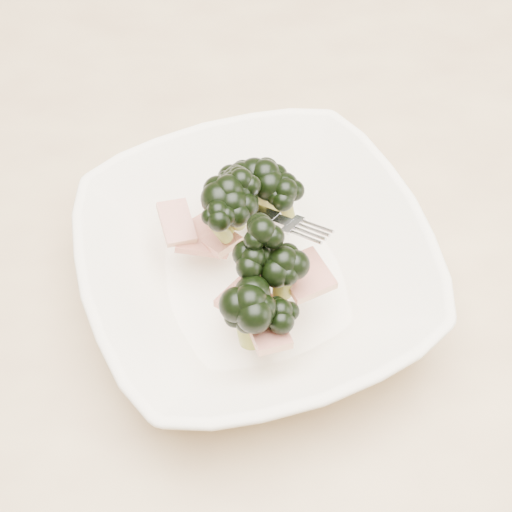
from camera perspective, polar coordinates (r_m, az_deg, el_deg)
name	(u,v)px	position (r m, az deg, el deg)	size (l,w,h in m)	color
ground	(279,473)	(1.32, 1.83, -16.94)	(4.00, 4.00, 0.00)	tan
dining_table	(296,284)	(0.72, 3.21, -2.28)	(1.20, 0.80, 0.75)	tan
broccoli_dish	(255,262)	(0.57, -0.06, -0.48)	(0.34, 0.34, 0.12)	white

